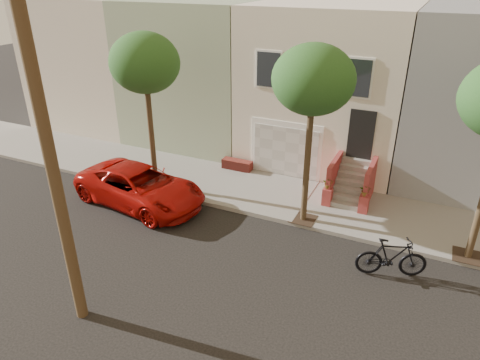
% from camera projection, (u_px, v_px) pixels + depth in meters
% --- Properties ---
extents(ground, '(90.00, 90.00, 0.00)m').
position_uv_depth(ground, '(233.00, 276.00, 13.32)').
color(ground, black).
rests_on(ground, ground).
extents(sidewalk, '(40.00, 3.70, 0.15)m').
position_uv_depth(sidewalk, '(290.00, 198.00, 17.65)').
color(sidewalk, gray).
rests_on(sidewalk, ground).
extents(house_row, '(33.10, 11.70, 7.00)m').
position_uv_depth(house_row, '(334.00, 80.00, 20.84)').
color(house_row, beige).
rests_on(house_row, sidewalk).
extents(tree_left, '(2.70, 2.57, 6.30)m').
position_uv_depth(tree_left, '(145.00, 64.00, 16.27)').
color(tree_left, '#2D2116').
rests_on(tree_left, sidewalk).
extents(tree_mid, '(2.70, 2.57, 6.30)m').
position_uv_depth(tree_mid, '(313.00, 81.00, 13.81)').
color(tree_mid, '#2D2116').
rests_on(tree_mid, sidewalk).
extents(pickup_truck, '(5.75, 3.26, 1.51)m').
position_uv_depth(pickup_truck, '(140.00, 187.00, 17.10)').
color(pickup_truck, '#AA0D08').
rests_on(pickup_truck, ground).
extents(motorcycle, '(2.20, 1.29, 1.28)m').
position_uv_depth(motorcycle, '(392.00, 257.00, 13.10)').
color(motorcycle, black).
rests_on(motorcycle, ground).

